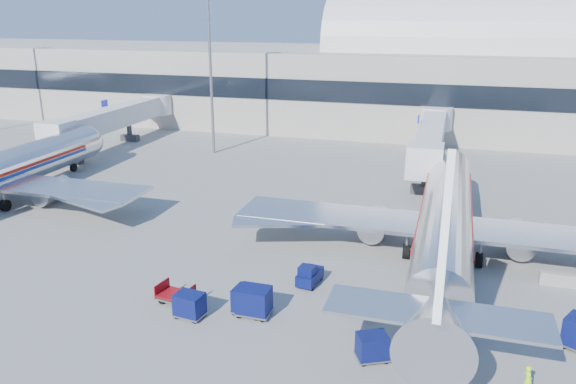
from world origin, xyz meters
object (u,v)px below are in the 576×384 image
(barrier_near, at_px, (563,280))
(cart_open_red, at_px, (176,296))
(tug_left, at_px, (309,275))
(ramp_worker, at_px, (528,380))
(jetbridge_near, at_px, (432,135))
(cart_train_c, at_px, (190,305))
(cart_train_a, at_px, (254,301))
(tug_right, at_px, (445,310))
(cart_solo_near, at_px, (372,347))
(airliner_main, at_px, (445,221))
(mast_west, at_px, (209,37))
(cart_train_b, at_px, (249,300))
(tug_lead, at_px, (359,304))
(jetbridge_mid, at_px, (119,116))

(barrier_near, height_order, cart_open_red, barrier_near)
(tug_left, height_order, ramp_worker, ramp_worker)
(jetbridge_near, distance_m, cart_train_c, 41.62)
(jetbridge_near, bearing_deg, cart_train_a, -102.25)
(tug_right, distance_m, cart_solo_near, 6.49)
(airliner_main, height_order, cart_open_red, airliner_main)
(mast_west, xyz_separation_m, cart_train_a, (19.26, -37.58, -13.82))
(barrier_near, xyz_separation_m, cart_train_b, (-19.10, -9.49, 0.46))
(cart_train_c, relative_size, cart_open_red, 0.78)
(cart_train_c, bearing_deg, cart_open_red, 147.07)
(airliner_main, distance_m, cart_train_b, 16.46)
(cart_train_a, relative_size, cart_train_c, 1.09)
(jetbridge_near, relative_size, cart_train_a, 13.25)
(tug_lead, xyz_separation_m, cart_train_b, (-6.50, -1.85, 0.24))
(barrier_near, distance_m, tug_right, 10.11)
(cart_train_a, bearing_deg, barrier_near, 27.65)
(tug_right, xyz_separation_m, cart_train_c, (-14.88, -4.17, 0.21))
(jetbridge_near, xyz_separation_m, cart_solo_near, (-0.73, -40.94, -3.14))
(jetbridge_near, distance_m, cart_open_red, 40.85)
(mast_west, xyz_separation_m, tug_lead, (25.40, -35.64, -14.13))
(tug_right, distance_m, cart_train_a, 11.57)
(mast_west, xyz_separation_m, cart_open_red, (13.94, -37.53, -14.37))
(mast_west, xyz_separation_m, cart_train_b, (18.90, -37.49, -13.88))
(jetbridge_mid, bearing_deg, tug_lead, -42.48)
(cart_train_c, height_order, cart_solo_near, cart_train_c)
(airliner_main, distance_m, cart_solo_near, 15.12)
(cart_train_b, distance_m, cart_train_c, 3.61)
(tug_lead, height_order, cart_solo_near, cart_solo_near)
(tug_lead, distance_m, ramp_worker, 10.47)
(cart_train_a, height_order, ramp_worker, cart_train_a)
(jetbridge_mid, distance_m, cart_train_b, 50.84)
(jetbridge_near, bearing_deg, cart_train_c, -106.81)
(jetbridge_mid, distance_m, tug_left, 49.19)
(cart_solo_near, bearing_deg, mast_west, 97.06)
(jetbridge_near, distance_m, ramp_worker, 42.34)
(jetbridge_near, relative_size, jetbridge_mid, 1.00)
(jetbridge_mid, xyz_separation_m, cart_open_red, (28.35, -38.34, -3.50))
(barrier_near, bearing_deg, cart_open_red, -158.39)
(cart_train_a, xyz_separation_m, ramp_worker, (15.22, -3.26, -0.17))
(cart_open_red, bearing_deg, cart_solo_near, -2.19)
(airliner_main, bearing_deg, jetbridge_near, 95.22)
(airliner_main, height_order, tug_lead, airliner_main)
(barrier_near, distance_m, tug_lead, 14.74)
(airliner_main, relative_size, mast_west, 1.65)
(tug_lead, height_order, cart_train_c, cart_train_c)
(cart_open_red, bearing_deg, airliner_main, 46.06)
(tug_lead, distance_m, cart_train_b, 6.76)
(jetbridge_near, height_order, cart_open_red, jetbridge_near)
(jetbridge_near, distance_m, cart_train_b, 39.39)
(tug_lead, distance_m, tug_left, 4.91)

